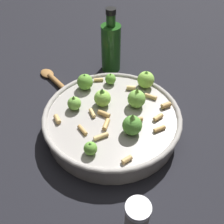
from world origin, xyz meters
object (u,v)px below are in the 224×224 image
at_px(cooking_pan, 112,119).
at_px(olive_oil_bottle, 111,46).
at_px(pepper_shaker, 137,219).
at_px(wooden_spoon, 58,83).

height_order(cooking_pan, olive_oil_bottle, olive_oil_bottle).
relative_size(cooking_pan, pepper_shaker, 3.71).
height_order(cooking_pan, wooden_spoon, cooking_pan).
bearing_deg(wooden_spoon, pepper_shaker, 19.64).
xyz_separation_m(pepper_shaker, olive_oil_bottle, (-0.53, 0.00, 0.03)).
bearing_deg(pepper_shaker, olive_oil_bottle, 179.55).
relative_size(cooking_pan, olive_oil_bottle, 1.71).
distance_m(cooking_pan, pepper_shaker, 0.26).
bearing_deg(cooking_pan, wooden_spoon, -142.95).
relative_size(pepper_shaker, wooden_spoon, 0.48).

